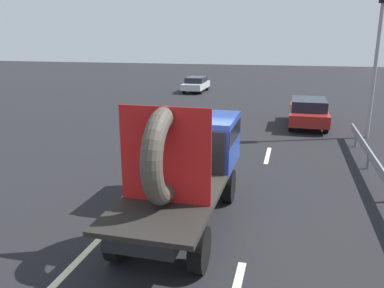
{
  "coord_description": "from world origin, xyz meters",
  "views": [
    {
      "loc": [
        2.3,
        -8.61,
        4.39
      ],
      "look_at": [
        -0.08,
        0.62,
        1.79
      ],
      "focal_mm": 36.29,
      "sensor_mm": 36.0,
      "label": 1
    }
  ],
  "objects_px": {
    "distant_sedan": "(308,112)",
    "flatbed_truck": "(190,155)",
    "oncoming_car": "(196,84)",
    "traffic_light": "(379,40)"
  },
  "relations": [
    {
      "from": "flatbed_truck",
      "to": "oncoming_car",
      "type": "relative_size",
      "value": 1.45
    },
    {
      "from": "flatbed_truck",
      "to": "distant_sedan",
      "type": "bearing_deg",
      "value": 74.17
    },
    {
      "from": "distant_sedan",
      "to": "oncoming_car",
      "type": "distance_m",
      "value": 14.57
    },
    {
      "from": "distant_sedan",
      "to": "flatbed_truck",
      "type": "bearing_deg",
      "value": -105.83
    },
    {
      "from": "distant_sedan",
      "to": "traffic_light",
      "type": "height_order",
      "value": "traffic_light"
    },
    {
      "from": "traffic_light",
      "to": "oncoming_car",
      "type": "relative_size",
      "value": 1.76
    },
    {
      "from": "flatbed_truck",
      "to": "distant_sedan",
      "type": "height_order",
      "value": "flatbed_truck"
    },
    {
      "from": "flatbed_truck",
      "to": "traffic_light",
      "type": "height_order",
      "value": "traffic_light"
    },
    {
      "from": "distant_sedan",
      "to": "traffic_light",
      "type": "xyz_separation_m",
      "value": [
        2.58,
        -1.85,
        3.56
      ]
    },
    {
      "from": "oncoming_car",
      "to": "flatbed_truck",
      "type": "bearing_deg",
      "value": -76.5
    }
  ]
}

